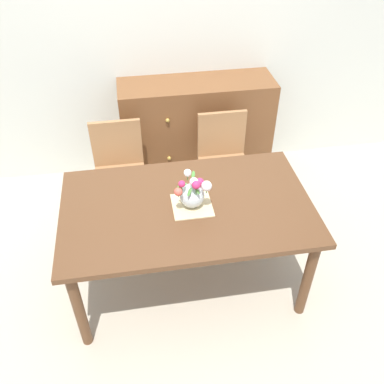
% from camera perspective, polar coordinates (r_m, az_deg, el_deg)
% --- Properties ---
extents(ground_plane, '(12.00, 12.00, 0.00)m').
position_cam_1_polar(ground_plane, '(3.34, -0.60, -11.62)').
color(ground_plane, '#B7AD99').
extents(back_wall, '(7.00, 0.10, 2.80)m').
position_cam_1_polar(back_wall, '(3.86, -4.67, 21.47)').
color(back_wall, silver).
rests_on(back_wall, ground_plane).
extents(dining_table, '(1.67, 1.00, 0.76)m').
position_cam_1_polar(dining_table, '(2.84, -0.69, -3.10)').
color(dining_table, brown).
rests_on(dining_table, ground_plane).
extents(chair_left, '(0.42, 0.42, 0.90)m').
position_cam_1_polar(chair_left, '(3.58, -9.90, 3.40)').
color(chair_left, '#9E7047').
rests_on(chair_left, ground_plane).
extents(chair_right, '(0.42, 0.42, 0.90)m').
position_cam_1_polar(chair_right, '(3.66, 4.31, 4.80)').
color(chair_right, '#9E7047').
rests_on(chair_right, ground_plane).
extents(dresser, '(1.40, 0.47, 1.00)m').
position_cam_1_polar(dresser, '(4.04, 0.60, 8.32)').
color(dresser, brown).
rests_on(dresser, ground_plane).
extents(placemat, '(0.26, 0.26, 0.01)m').
position_cam_1_polar(placemat, '(2.77, -0.00, -1.84)').
color(placemat, '#CCB789').
rests_on(placemat, dining_table).
extents(flower_vase, '(0.24, 0.23, 0.25)m').
position_cam_1_polar(flower_vase, '(2.70, 0.08, -0.14)').
color(flower_vase, silver).
rests_on(flower_vase, placemat).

